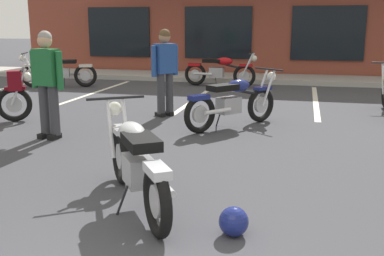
# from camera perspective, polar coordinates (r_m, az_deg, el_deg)

# --- Properties ---
(ground_plane) EXTENTS (80.00, 80.00, 0.00)m
(ground_plane) POSITION_cam_1_polar(r_m,az_deg,el_deg) (6.25, 2.87, -3.88)
(ground_plane) COLOR #3D3D42
(sidewalk_kerb) EXTENTS (22.00, 1.80, 0.14)m
(sidewalk_kerb) POSITION_cam_1_polar(r_m,az_deg,el_deg) (14.79, 9.27, 6.01)
(sidewalk_kerb) COLOR #A8A59E
(sidewalk_kerb) RESTS_ON ground_plane
(brick_storefront_building) EXTENTS (17.65, 6.15, 4.12)m
(brick_storefront_building) POSITION_cam_1_polar(r_m,az_deg,el_deg) (18.23, 10.41, 13.52)
(brick_storefront_building) COLOR brown
(brick_storefront_building) RESTS_ON ground_plane
(painted_stall_lines) EXTENTS (14.07, 4.80, 0.01)m
(painted_stall_lines) POSITION_cam_1_polar(r_m,az_deg,el_deg) (11.24, 7.81, 3.58)
(painted_stall_lines) COLOR silver
(painted_stall_lines) RESTS_ON ground_plane
(motorcycle_foreground_classic) EXTENTS (1.41, 1.83, 0.98)m
(motorcycle_foreground_classic) POSITION_cam_1_polar(r_m,az_deg,el_deg) (4.62, -6.94, -4.05)
(motorcycle_foreground_classic) COLOR black
(motorcycle_foreground_classic) RESTS_ON ground_plane
(motorcycle_red_sportbike) EXTENTS (2.03, 1.02, 0.98)m
(motorcycle_red_sportbike) POSITION_cam_1_polar(r_m,az_deg,el_deg) (13.63, -16.10, 6.76)
(motorcycle_red_sportbike) COLOR black
(motorcycle_red_sportbike) RESTS_ON ground_plane
(motorcycle_black_cruiser) EXTENTS (1.51, 1.77, 0.98)m
(motorcycle_black_cruiser) POSITION_cam_1_polar(r_m,az_deg,el_deg) (8.09, 5.07, 3.32)
(motorcycle_black_cruiser) COLOR black
(motorcycle_black_cruiser) RESTS_ON ground_plane
(motorcycle_green_cafe_racer) EXTENTS (2.11, 0.66, 0.98)m
(motorcycle_green_cafe_racer) POSITION_cam_1_polar(r_m,az_deg,el_deg) (13.29, 3.49, 7.10)
(motorcycle_green_cafe_racer) COLOR black
(motorcycle_green_cafe_racer) RESTS_ON ground_plane
(person_in_black_shirt) EXTENTS (0.45, 0.53, 1.68)m
(person_in_black_shirt) POSITION_cam_1_polar(r_m,az_deg,el_deg) (8.96, -3.35, 7.43)
(person_in_black_shirt) COLOR black
(person_in_black_shirt) RESTS_ON ground_plane
(person_by_back_row) EXTENTS (0.61, 0.33, 1.68)m
(person_by_back_row) POSITION_cam_1_polar(r_m,az_deg,el_deg) (7.56, -17.36, 5.85)
(person_by_back_row) COLOR black
(person_by_back_row) RESTS_ON ground_plane
(helmet_on_pavement) EXTENTS (0.26, 0.26, 0.26)m
(helmet_on_pavement) POSITION_cam_1_polar(r_m,az_deg,el_deg) (4.08, 5.14, -11.36)
(helmet_on_pavement) COLOR navy
(helmet_on_pavement) RESTS_ON ground_plane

